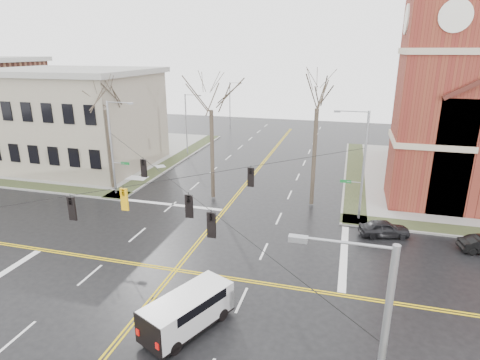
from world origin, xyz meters
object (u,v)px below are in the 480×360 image
(signal_pole_ne, at_px, (362,163))
(streetlight_north_a, at_px, (187,122))
(cargo_van, at_px, (191,308))
(parked_car_a, at_px, (384,228))
(signal_pole_nw, at_px, (113,146))
(tree_nw_near, at_px, (211,104))
(tree_ne, at_px, (317,102))
(streetlight_north_b, at_px, (231,103))
(tree_nw_far, at_px, (105,105))

(signal_pole_ne, bearing_deg, streetlight_north_a, 143.10)
(cargo_van, relative_size, parked_car_a, 1.43)
(cargo_van, bearing_deg, signal_pole_nw, 156.15)
(cargo_van, xyz_separation_m, tree_nw_near, (-5.05, 18.01, 7.87))
(signal_pole_ne, distance_m, tree_nw_near, 13.97)
(parked_car_a, bearing_deg, tree_nw_near, 59.71)
(streetlight_north_a, height_order, tree_ne, tree_ne)
(streetlight_north_b, xyz_separation_m, tree_nw_far, (-2.07, -34.99, 4.10))
(streetlight_north_b, height_order, tree_nw_far, tree_nw_far)
(streetlight_north_a, height_order, streetlight_north_b, same)
(tree_nw_far, bearing_deg, tree_ne, 2.25)
(signal_pole_ne, bearing_deg, tree_ne, 149.99)
(signal_pole_nw, relative_size, parked_car_a, 2.40)
(streetlight_north_b, xyz_separation_m, cargo_van, (13.74, -52.90, -3.34))
(tree_nw_far, distance_m, tree_ne, 20.09)
(parked_car_a, bearing_deg, streetlight_north_b, 16.76)
(cargo_van, bearing_deg, parked_car_a, 78.17)
(cargo_van, distance_m, parked_car_a, 17.15)
(parked_car_a, distance_m, tree_ne, 11.73)
(signal_pole_ne, bearing_deg, tree_nw_far, 176.40)
(streetlight_north_a, xyz_separation_m, parked_car_a, (23.98, -19.15, -3.83))
(streetlight_north_b, relative_size, cargo_van, 1.49)
(signal_pole_ne, distance_m, tree_ne, 6.42)
(signal_pole_ne, height_order, tree_nw_near, tree_nw_near)
(tree_nw_far, bearing_deg, parked_car_a, -9.07)
(signal_pole_ne, distance_m, signal_pole_nw, 22.64)
(cargo_van, bearing_deg, signal_pole_ne, 88.19)
(streetlight_north_a, bearing_deg, streetlight_north_b, 90.00)
(parked_car_a, bearing_deg, signal_pole_nw, 69.14)
(tree_ne, bearing_deg, parked_car_a, -39.53)
(signal_pole_nw, height_order, streetlight_north_a, signal_pole_nw)
(signal_pole_nw, bearing_deg, parked_car_a, -6.13)
(streetlight_north_b, distance_m, tree_nw_far, 35.29)
(tree_nw_near, bearing_deg, streetlight_north_b, 104.00)
(parked_car_a, bearing_deg, signal_pole_ne, 22.48)
(streetlight_north_a, bearing_deg, parked_car_a, -38.60)
(parked_car_a, xyz_separation_m, tree_ne, (-6.00, 4.95, 8.78))
(streetlight_north_a, relative_size, streetlight_north_b, 1.00)
(signal_pole_ne, height_order, tree_ne, tree_ne)
(tree_nw_near, xyz_separation_m, tree_ne, (9.29, 0.70, 0.42))
(cargo_van, bearing_deg, tree_ne, 102.06)
(cargo_van, height_order, tree_nw_near, tree_nw_near)
(parked_car_a, bearing_deg, streetlight_north_a, 36.66)
(tree_nw_far, bearing_deg, signal_pole_nw, -47.23)
(cargo_van, distance_m, tree_nw_far, 25.03)
(signal_pole_ne, distance_m, cargo_van, 18.74)
(tree_nw_near, bearing_deg, tree_ne, 4.29)
(tree_nw_near, height_order, tree_ne, tree_ne)
(signal_pole_ne, relative_size, tree_nw_near, 0.72)
(tree_nw_far, xyz_separation_m, tree_nw_near, (10.77, 0.09, 0.43))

